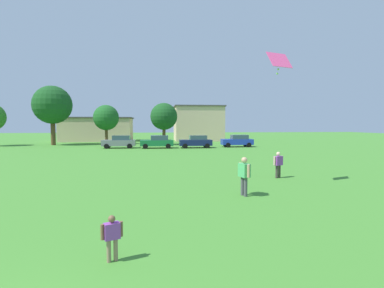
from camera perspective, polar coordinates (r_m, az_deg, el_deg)
ground_plane at (r=33.45m, az=-11.21°, el=-1.73°), size 160.00×160.00×0.00m
child_kite_flyer at (r=7.48m, az=-14.90°, el=-16.14°), size 0.48×0.33×1.09m
adult_bystander at (r=13.56m, az=9.84°, el=-5.41°), size 0.46×0.80×1.73m
bystander_near_trees at (r=18.49m, az=15.99°, el=-3.38°), size 0.67×0.47×1.55m
kite at (r=16.59m, az=16.16°, el=14.85°), size 1.42×0.99×1.15m
parked_car_gray_0 at (r=40.89m, az=-13.55°, el=0.44°), size 4.30×2.02×1.68m
parked_car_green_1 at (r=39.92m, az=-6.55°, el=0.44°), size 4.30×2.02×1.68m
parked_car_navy_2 at (r=40.21m, az=0.78°, el=0.49°), size 4.30×2.02×1.68m
parked_car_blue_3 at (r=42.40m, az=8.60°, el=0.62°), size 4.30×2.02×1.68m
tree_left at (r=50.20m, az=-24.91°, el=6.70°), size 5.73×5.73×8.93m
tree_right at (r=49.06m, az=-15.93°, el=4.79°), size 3.95×3.95×6.15m
tree_far_right at (r=46.15m, az=-5.34°, el=5.18°), size 4.10×4.10×6.38m
house_left at (r=58.57m, az=1.11°, el=3.94°), size 9.30×8.64×6.62m
house_right at (r=59.10m, az=-17.42°, el=2.70°), size 12.93×7.69×4.43m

